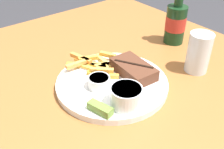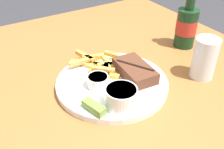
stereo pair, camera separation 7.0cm
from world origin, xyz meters
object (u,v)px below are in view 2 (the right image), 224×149
(steak_portion, at_px, (135,71))
(dipping_sauce_cup, at_px, (97,80))
(coleslaw_cup, at_px, (121,96))
(pickle_spear, at_px, (94,107))
(fork_utensil, at_px, (92,69))
(drinking_glass, at_px, (205,58))
(beer_bottle, at_px, (186,26))
(dinner_plate, at_px, (112,83))

(steak_portion, distance_m, dipping_sauce_cup, 0.11)
(steak_portion, bearing_deg, coleslaw_cup, -50.05)
(pickle_spear, height_order, fork_utensil, pickle_spear)
(steak_portion, height_order, drinking_glass, drinking_glass)
(steak_portion, distance_m, beer_bottle, 0.28)
(fork_utensil, bearing_deg, pickle_spear, -41.52)
(dinner_plate, distance_m, drinking_glass, 0.27)
(coleslaw_cup, height_order, dipping_sauce_cup, coleslaw_cup)
(dinner_plate, bearing_deg, pickle_spear, -51.32)
(pickle_spear, bearing_deg, beer_bottle, 108.81)
(dinner_plate, relative_size, beer_bottle, 1.45)
(dipping_sauce_cup, bearing_deg, dinner_plate, 84.59)
(fork_utensil, relative_size, beer_bottle, 0.63)
(steak_portion, relative_size, fork_utensil, 1.03)
(dipping_sauce_cup, bearing_deg, pickle_spear, -33.78)
(dipping_sauce_cup, bearing_deg, fork_utensil, 162.91)
(coleslaw_cup, xyz_separation_m, dipping_sauce_cup, (-0.10, -0.01, -0.01))
(pickle_spear, xyz_separation_m, drinking_glass, (0.01, 0.34, 0.03))
(coleslaw_cup, relative_size, fork_utensil, 0.58)
(dinner_plate, xyz_separation_m, steak_portion, (0.01, 0.07, 0.03))
(dinner_plate, bearing_deg, drinking_glass, 68.97)
(dinner_plate, relative_size, steak_portion, 2.22)
(dipping_sauce_cup, distance_m, pickle_spear, 0.10)
(fork_utensil, bearing_deg, steak_portion, 28.94)
(dipping_sauce_cup, height_order, pickle_spear, dipping_sauce_cup)
(dinner_plate, distance_m, coleslaw_cup, 0.11)
(drinking_glass, bearing_deg, dipping_sauce_cup, -108.83)
(dinner_plate, relative_size, pickle_spear, 4.58)
(drinking_glass, bearing_deg, steak_portion, -114.50)
(beer_bottle, bearing_deg, pickle_spear, -71.19)
(coleslaw_cup, relative_size, beer_bottle, 0.37)
(steak_portion, bearing_deg, beer_bottle, 106.80)
(pickle_spear, bearing_deg, dipping_sauce_cup, 146.22)
(coleslaw_cup, bearing_deg, fork_utensil, 175.32)
(pickle_spear, height_order, beer_bottle, beer_bottle)
(coleslaw_cup, relative_size, drinking_glass, 0.65)
(fork_utensil, height_order, drinking_glass, drinking_glass)
(dipping_sauce_cup, distance_m, beer_bottle, 0.38)
(dipping_sauce_cup, bearing_deg, drinking_glass, 71.17)
(steak_portion, distance_m, drinking_glass, 0.20)
(steak_portion, xyz_separation_m, dipping_sauce_cup, (-0.02, -0.11, -0.00))
(dipping_sauce_cup, relative_size, drinking_glass, 0.49)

